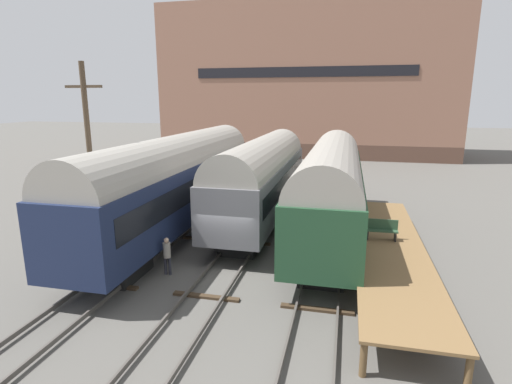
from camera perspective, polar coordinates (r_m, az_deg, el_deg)
The scene contains 12 objects.
ground_plane at distance 18.26m, azimuth -3.87°, elevation -10.53°, with size 200.00×200.00×0.00m, color #56544F.
track_left at distance 19.74m, azimuth -15.66°, elevation -8.70°, with size 2.60×60.00×0.26m.
track_middle at distance 18.20m, azimuth -3.88°, elevation -10.12°, with size 2.60×60.00×0.26m.
track_right at distance 17.54m, azimuth 9.51°, elevation -11.21°, with size 2.60×60.00×0.26m.
train_car_navy at distance 22.42m, azimuth -11.21°, elevation 1.98°, with size 3.12×18.76×5.43m.
train_car_grey at distance 23.99m, azimuth 0.90°, elevation 2.46°, with size 3.06×15.20×5.10m.
train_car_green at distance 21.50m, azimuth 10.66°, elevation 1.15°, with size 3.11×16.34×5.21m.
station_platform at distance 18.45m, azimuth 18.54°, elevation -7.44°, with size 2.89×15.16×1.13m.
bench at distance 18.92m, azimuth 17.51°, elevation -5.04°, with size 1.40×0.40×0.91m.
person_worker at distance 17.45m, azimuth -12.61°, elevation -8.46°, with size 0.32×0.32×1.65m.
utility_pole at distance 19.82m, azimuth -22.58°, elevation 4.33°, with size 1.80×0.24×8.93m.
warehouse_building at distance 56.13m, azimuth 7.33°, elevation 15.29°, with size 37.54×12.55×19.07m.
Camera 1 is at (4.93, -15.98, 7.32)m, focal length 28.00 mm.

